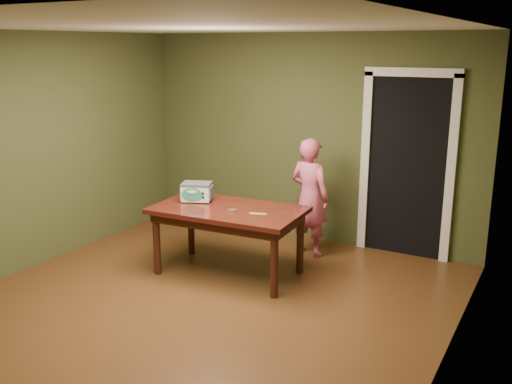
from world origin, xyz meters
TOP-DOWN VIEW (x-y plane):
  - floor at (0.00, 0.00)m, footprint 5.00×5.00m
  - room_shell at (0.00, 0.00)m, footprint 4.52×5.02m
  - doorway at (1.30, 2.78)m, footprint 1.10×0.66m
  - dining_table at (-0.19, 0.93)m, footprint 1.65×1.00m
  - toy_oven at (-0.64, 1.00)m, footprint 0.40×0.34m
  - baking_pan at (-0.08, 0.84)m, footprint 0.10×0.10m
  - spatula at (0.20, 0.89)m, footprint 0.18×0.08m
  - child at (0.32, 1.92)m, footprint 0.57×0.42m

SIDE VIEW (x-z plane):
  - floor at x=0.00m, z-range 0.00..0.00m
  - dining_table at x=-0.19m, z-range 0.28..1.03m
  - child at x=0.32m, z-range 0.00..1.41m
  - spatula at x=0.20m, z-range 0.75..0.76m
  - baking_pan at x=-0.08m, z-range 0.75..0.77m
  - toy_oven at x=-0.64m, z-range 0.76..0.97m
  - doorway at x=1.30m, z-range -0.07..2.18m
  - room_shell at x=0.00m, z-range 0.40..3.01m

